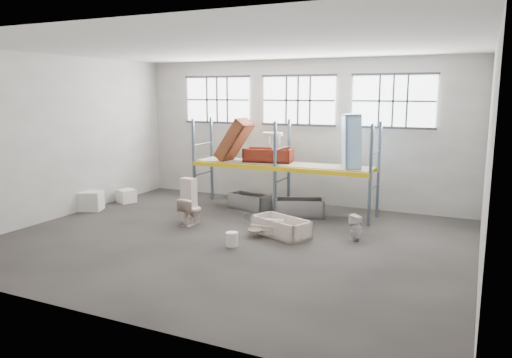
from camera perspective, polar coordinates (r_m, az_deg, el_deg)
The scene contains 34 objects.
floor at distance 13.11m, azimuth -2.81°, elevation -7.30°, with size 12.00×10.00×0.10m, color #4A4441.
ceiling at distance 12.57m, azimuth -3.02°, elevation 15.48°, with size 12.00×10.00×0.10m, color silver.
wall_back at distance 17.19m, azimuth 5.06°, elevation 5.50°, with size 12.00×0.10×5.00m, color #A29E96.
wall_front at distance 8.51m, azimuth -19.09°, elevation 0.26°, with size 12.00×0.10×5.00m, color #B7B2A8.
wall_left at distance 16.32m, azimuth -22.08°, elevation 4.56°, with size 0.10×10.00×5.00m, color #AEAAA0.
wall_right at distance 11.13m, azimuth 25.79°, elevation 2.01°, with size 0.10×10.00×5.00m, color #AEAAA2.
window_left at distance 18.39m, azimuth -4.53°, elevation 9.24°, with size 2.60×0.04×1.60m, color white.
window_mid at distance 17.03m, azimuth 4.99°, elevation 9.17°, with size 2.60×0.04×1.60m, color white.
window_right at distance 16.21m, azimuth 15.79°, elevation 8.78°, with size 2.60×0.04×1.60m, color white.
rack_upright_la at distance 16.70m, azimuth -7.30°, elevation 1.87°, with size 0.08×0.08×3.00m, color slate.
rack_upright_lb at distance 17.72m, azimuth -5.22°, elevation 2.38°, with size 0.08×0.08×3.00m, color slate.
rack_upright_ma at distance 15.32m, azimuth 2.23°, elevation 1.20°, with size 0.08×0.08×3.00m, color slate.
rack_upright_mb at distance 16.42m, azimuth 3.86°, elevation 1.79°, with size 0.08×0.08×3.00m, color slate.
rack_upright_ra at distance 14.43m, azimuth 13.26°, elevation 0.39°, with size 0.08×0.08×3.00m, color slate.
rack_upright_rb at distance 15.60m, azimuth 14.18°, elevation 1.06°, with size 0.08×0.08×3.00m, color slate.
rack_beam_front at distance 15.32m, azimuth 2.23°, elevation 1.20°, with size 6.00×0.10×0.14m, color yellow.
rack_beam_back at distance 16.42m, azimuth 3.86°, elevation 1.79°, with size 6.00×0.10×0.14m, color yellow.
shelf_deck at distance 15.86m, azimuth 3.07°, elevation 1.79°, with size 5.90×1.10×0.03m, color gray.
wet_patch at distance 15.44m, azimuth 1.90°, elevation -4.40°, with size 1.80×1.80×0.00m, color black.
bathtub_beige at distance 13.39m, azimuth 2.96°, elevation -5.63°, with size 1.64×0.77×0.48m, color beige, non-canonical shape.
cistern_spare at distance 13.18m, azimuth 2.21°, elevation -5.70°, with size 0.46×0.22×0.44m, color beige.
sink_in_tub at distance 13.26m, azimuth -0.11°, elevation -6.15°, with size 0.40×0.40×0.14m, color beige.
toilet_beige at distance 14.58m, azimuth -7.63°, elevation -3.73°, with size 0.45×0.79×0.81m, color beige.
cistern_tall at distance 14.77m, azimuth -7.87°, elevation -2.48°, with size 0.43×0.28×1.35m, color beige.
toilet_white at distance 13.17m, azimuth 11.70°, elevation -5.60°, with size 0.32×0.32×0.70m, color white.
steel_tub_left at distance 16.37m, azimuth -0.77°, elevation -2.65°, with size 1.39×0.65×0.51m, color #B5B9BD, non-canonical shape.
steel_tub_right at distance 15.43m, azimuth 5.10°, elevation -3.38°, with size 1.54×0.72×0.56m, color #9C9EA3, non-canonical shape.
rust_tub_flat at distance 16.14m, azimuth 1.43°, elevation 2.81°, with size 1.59×0.74×0.45m, color maroon, non-canonical shape.
rust_tub_tilted at distance 16.32m, azimuth -2.57°, elevation 4.57°, with size 1.52×0.71×0.43m, color brown, non-canonical shape.
sink_on_shelf at distance 15.60m, azimuth 2.00°, elevation 3.57°, with size 0.65×0.50×0.57m, color white.
blue_tub_upright at distance 15.04m, azimuth 11.11°, elevation 4.29°, with size 1.68×0.79×0.47m, color #9AC9F6, non-canonical shape.
bucket at distance 12.52m, azimuth -2.83°, elevation -7.06°, with size 0.31×0.31×0.36m, color white.
carton_near at distance 17.10m, azimuth -18.83°, elevation -2.43°, with size 0.74×0.63×0.63m, color white.
carton_far at distance 17.95m, azimuth -14.94°, elevation -1.93°, with size 0.55×0.55×0.46m, color white.
Camera 1 is at (5.89, -11.04, 3.88)m, focal length 34.13 mm.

